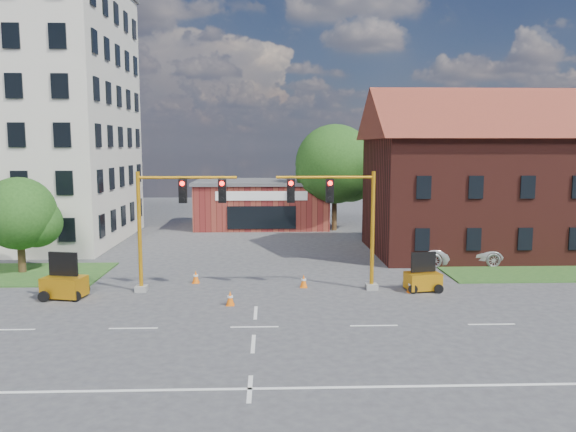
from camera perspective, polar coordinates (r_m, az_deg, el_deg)
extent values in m
plane|color=#404042|center=(23.81, -3.42, -11.19)|extent=(120.00, 120.00, 0.00)
cube|color=#23501E|center=(36.84, 26.35, -5.29)|extent=(14.00, 4.00, 0.08)
cube|color=beige|center=(49.20, -27.15, 9.27)|extent=(18.00, 15.00, 20.00)
cube|color=maroon|center=(52.89, -2.65, 1.15)|extent=(12.00, 8.00, 4.00)
cube|color=#505052|center=(52.72, -2.67, 3.47)|extent=(12.40, 8.40, 0.30)
cube|color=white|center=(48.75, -2.71, 2.06)|extent=(8.00, 0.10, 0.80)
cube|color=black|center=(48.95, -2.70, -0.16)|extent=(6.00, 0.10, 2.00)
cube|color=#4D1D17|center=(42.49, 22.18, 1.88)|extent=(20.00, 10.00, 8.00)
cylinder|color=#3D2A16|center=(50.24, 4.74, 0.93)|extent=(0.44, 0.44, 4.20)
sphere|color=#1F4916|center=(49.98, 4.79, 5.28)|extent=(7.01, 7.01, 7.01)
sphere|color=#1F4916|center=(50.50, 6.32, 4.20)|extent=(4.91, 4.91, 4.91)
cylinder|color=#3D2A16|center=(36.71, -25.46, -3.33)|extent=(0.44, 0.44, 2.53)
sphere|color=#1F4916|center=(36.39, -25.65, 0.24)|extent=(4.27, 4.27, 4.27)
sphere|color=#1F4916|center=(36.40, -24.19, -0.59)|extent=(2.99, 2.99, 2.99)
cube|color=gray|center=(30.26, -14.67, -7.14)|extent=(0.60, 0.60, 0.30)
cylinder|color=orange|center=(29.68, -14.84, -1.61)|extent=(0.20, 0.20, 6.20)
cylinder|color=orange|center=(28.94, -10.18, 3.88)|extent=(5.00, 0.14, 0.14)
cube|color=black|center=(29.02, -10.64, 2.49)|extent=(0.40, 0.32, 1.20)
cube|color=black|center=(28.79, -6.70, 2.53)|extent=(0.40, 0.32, 1.20)
sphere|color=#FF0C07|center=(28.82, -10.71, 3.26)|extent=(0.24, 0.24, 0.24)
cube|color=gray|center=(30.02, 8.48, -7.09)|extent=(0.60, 0.60, 0.30)
cylinder|color=orange|center=(29.44, 8.58, -1.52)|extent=(0.20, 0.20, 6.20)
cylinder|color=orange|center=(28.80, 3.78, 3.96)|extent=(5.00, 0.14, 0.14)
cube|color=black|center=(28.87, 4.26, 2.57)|extent=(0.40, 0.32, 1.20)
cube|color=black|center=(28.72, 0.29, 2.57)|extent=(0.40, 0.32, 1.20)
sphere|color=#FF0C07|center=(28.66, 4.31, 3.34)|extent=(0.24, 0.24, 0.24)
cube|color=orange|center=(30.03, -21.77, -6.66)|extent=(2.17, 1.68, 0.97)
cube|color=black|center=(29.79, -21.87, -4.55)|extent=(1.50, 0.45, 1.18)
cube|color=orange|center=(30.18, 13.53, -6.41)|extent=(1.87, 1.40, 0.85)
cube|color=black|center=(29.96, 13.59, -4.56)|extent=(1.33, 0.33, 1.04)
cube|color=orange|center=(26.97, -5.89, -8.97)|extent=(0.38, 0.38, 0.04)
cone|color=orange|center=(26.88, -5.90, -8.30)|extent=(0.40, 0.40, 0.70)
cylinder|color=white|center=(26.86, -5.90, -8.15)|extent=(0.27, 0.27, 0.09)
cube|color=orange|center=(31.46, -9.34, -6.70)|extent=(0.38, 0.38, 0.04)
cone|color=orange|center=(31.38, -9.35, -6.11)|extent=(0.40, 0.40, 0.70)
cylinder|color=white|center=(31.37, -9.35, -5.99)|extent=(0.27, 0.27, 0.09)
cube|color=orange|center=(30.13, 1.60, -7.22)|extent=(0.38, 0.38, 0.04)
cone|color=orange|center=(30.05, 1.60, -6.61)|extent=(0.40, 0.40, 0.70)
cylinder|color=white|center=(30.03, 1.60, -6.48)|extent=(0.27, 0.27, 0.09)
cube|color=orange|center=(29.75, 12.37, -7.57)|extent=(0.38, 0.38, 0.04)
cone|color=orange|center=(29.67, 12.38, -6.96)|extent=(0.40, 0.40, 0.70)
cylinder|color=white|center=(29.65, 12.39, -6.83)|extent=(0.27, 0.27, 0.09)
imported|color=silver|center=(37.56, 17.08, -3.44)|extent=(5.82, 2.71, 1.61)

